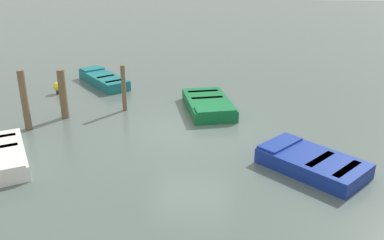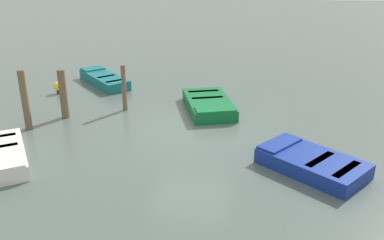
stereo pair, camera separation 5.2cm
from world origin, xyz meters
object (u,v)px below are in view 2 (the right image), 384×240
at_px(rowboat_green, 209,104).
at_px(mooring_piling_center, 63,94).
at_px(mooring_piling_far_left, 25,100).
at_px(rowboat_teal, 104,79).
at_px(marker_buoy, 58,87).
at_px(rowboat_blue, 312,163).
at_px(mooring_piling_mid_right, 124,88).

distance_m(rowboat_green, mooring_piling_center, 4.98).
bearing_deg(mooring_piling_far_left, rowboat_green, 24.11).
height_order(rowboat_teal, rowboat_green, same).
height_order(rowboat_green, mooring_piling_far_left, mooring_piling_far_left).
distance_m(rowboat_green, marker_buoy, 6.19).
bearing_deg(rowboat_blue, mooring_piling_center, 19.66).
distance_m(mooring_piling_center, mooring_piling_mid_right, 2.05).
bearing_deg(rowboat_teal, rowboat_blue, -173.84).
bearing_deg(rowboat_blue, rowboat_green, -14.18).
distance_m(rowboat_blue, rowboat_green, 5.08).
relative_size(rowboat_teal, mooring_piling_center, 1.70).
distance_m(rowboat_teal, rowboat_green, 5.39).
relative_size(mooring_piling_far_left, mooring_piling_mid_right, 1.17).
height_order(rowboat_blue, marker_buoy, marker_buoy).
xyz_separation_m(rowboat_teal, mooring_piling_mid_right, (1.79, -2.97, 0.60)).
distance_m(rowboat_green, mooring_piling_far_left, 6.08).
bearing_deg(mooring_piling_mid_right, rowboat_blue, -31.28).
xyz_separation_m(mooring_piling_center, mooring_piling_far_left, (-0.76, -1.11, 0.13)).
bearing_deg(rowboat_teal, mooring_piling_far_left, 127.72).
xyz_separation_m(rowboat_blue, mooring_piling_center, (-7.83, 2.69, 0.62)).
relative_size(rowboat_blue, mooring_piling_center, 1.77).
bearing_deg(mooring_piling_center, mooring_piling_far_left, -124.32).
bearing_deg(marker_buoy, rowboat_blue, -29.16).
relative_size(rowboat_green, mooring_piling_far_left, 1.61).
xyz_separation_m(rowboat_green, mooring_piling_center, (-4.75, -1.36, 0.62)).
bearing_deg(mooring_piling_far_left, rowboat_blue, -10.45).
xyz_separation_m(rowboat_teal, rowboat_blue, (7.81, -6.62, 0.00)).
bearing_deg(rowboat_green, mooring_piling_far_left, -83.40).
height_order(rowboat_teal, mooring_piling_far_left, mooring_piling_far_left).
xyz_separation_m(rowboat_teal, mooring_piling_far_left, (-0.77, -5.04, 0.75)).
height_order(rowboat_blue, mooring_piling_center, mooring_piling_center).
height_order(rowboat_teal, marker_buoy, marker_buoy).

